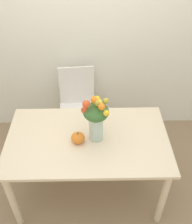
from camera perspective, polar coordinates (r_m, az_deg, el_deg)
The scene contains 6 objects.
ground_plane at distance 2.87m, azimuth -1.55°, elevation -16.22°, with size 12.00×12.00×0.00m, color #8E7556.
wall_back at distance 2.85m, azimuth -2.03°, elevation 18.84°, with size 8.00×0.06×2.70m.
dining_table at distance 2.36m, azimuth -1.83°, elevation -7.46°, with size 1.41×0.83×0.75m.
flower_vase at distance 2.13m, azimuth -0.06°, elevation -1.19°, with size 0.22×0.22×0.44m.
pumpkin at distance 2.23m, azimuth -3.95°, elevation -5.60°, with size 0.12×0.12×0.11m.
dining_chair_near_window at distance 3.04m, azimuth -3.93°, elevation 1.17°, with size 0.45×0.45×0.93m.
Camera 1 is at (0.04, -1.59, 2.38)m, focal length 42.00 mm.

